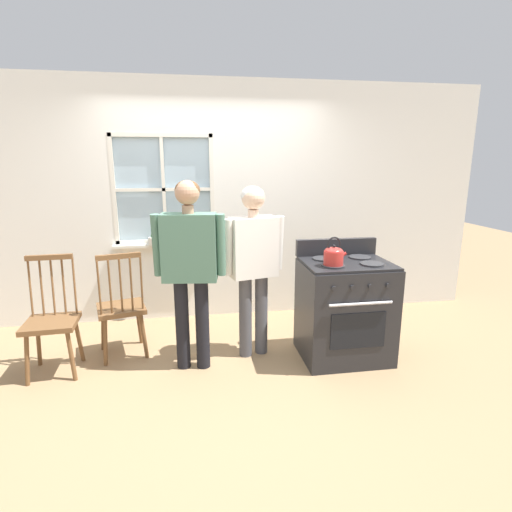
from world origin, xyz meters
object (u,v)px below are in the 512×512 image
Objects in this scene: stove at (344,309)px; person_elderly_left at (190,257)px; kettle at (334,255)px; potted_plant at (155,237)px; chair_near_wall at (121,309)px; chair_by_window at (52,322)px; person_teen_center at (253,255)px.

person_elderly_left is at bearing 179.47° from stove.
potted_plant is (-1.61, 1.32, -0.04)m from kettle.
potted_plant is at bearing 140.53° from kettle.
chair_near_wall is 0.92m from person_elderly_left.
kettle is (1.23, -0.14, 0.01)m from person_elderly_left.
stove is 0.59m from kettle.
potted_plant is at bearing 146.27° from stove.
stove is at bearing 7.09° from person_elderly_left.
potted_plant is at bearing 115.47° from person_elderly_left.
person_elderly_left is 1.51m from stove.
chair_by_window is 1.84m from person_teen_center.
chair_by_window is 0.59m from chair_near_wall.
person_teen_center is 6.48× the size of kettle.
person_teen_center is 0.72m from kettle.
chair_near_wall is at bearing 170.27° from stove.
stove is 4.39× the size of kettle.
chair_near_wall is 3.85× the size of potted_plant.
chair_near_wall is 1.34m from person_teen_center.
person_teen_center reaches higher than stove.
kettle is at bearing 0.90° from person_elderly_left.
person_elderly_left is at bearing -72.14° from potted_plant.
person_elderly_left is (1.19, -0.11, 0.55)m from chair_by_window.
person_teen_center reaches higher than chair_near_wall.
person_teen_center is (1.77, 0.05, 0.51)m from chair_by_window.
potted_plant is at bearing -122.79° from chair_near_wall.
person_elderly_left reaches higher than kettle.
chair_near_wall is 2.09m from stove.
potted_plant reaches higher than chair_by_window.
potted_plant is at bearing 119.34° from person_teen_center.
chair_near_wall is 2.02m from kettle.
kettle is 0.92× the size of potted_plant.
potted_plant reaches higher than stove.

